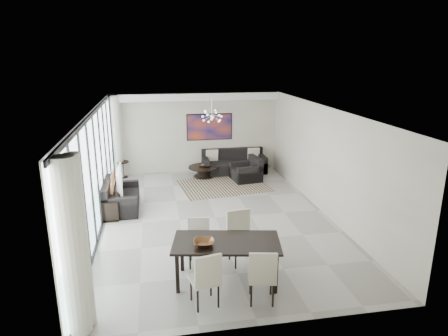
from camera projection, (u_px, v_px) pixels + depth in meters
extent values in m
cube|color=#A8A39B|center=(215.00, 217.00, 10.71)|extent=(6.00, 9.00, 0.02)
cube|color=white|center=(215.00, 110.00, 9.91)|extent=(6.00, 9.00, 0.02)
cube|color=beige|center=(196.00, 133.00, 14.55)|extent=(6.00, 0.02, 2.90)
cube|color=beige|center=(261.00, 244.00, 6.06)|extent=(6.00, 0.02, 2.90)
cube|color=beige|center=(324.00, 160.00, 10.81)|extent=(0.02, 9.00, 2.90)
cube|color=white|center=(95.00, 171.00, 9.80)|extent=(0.01, 8.95, 2.85)
cube|color=black|center=(92.00, 115.00, 9.42)|extent=(0.04, 8.95, 0.10)
cube|color=black|center=(102.00, 224.00, 10.20)|extent=(0.04, 8.95, 0.06)
cube|color=black|center=(64.00, 245.00, 6.03)|extent=(0.04, 0.05, 2.88)
cube|color=black|center=(76.00, 219.00, 6.97)|extent=(0.04, 0.05, 2.88)
cube|color=black|center=(84.00, 199.00, 7.92)|extent=(0.04, 0.05, 2.88)
cube|color=black|center=(91.00, 184.00, 8.86)|extent=(0.04, 0.05, 2.88)
cube|color=black|center=(97.00, 171.00, 9.81)|extent=(0.04, 0.05, 2.88)
cube|color=black|center=(102.00, 161.00, 10.75)|extent=(0.04, 0.05, 2.88)
cube|color=black|center=(106.00, 152.00, 11.70)|extent=(0.04, 0.05, 2.88)
cube|color=black|center=(109.00, 145.00, 12.65)|extent=(0.04, 0.05, 2.88)
cube|color=black|center=(112.00, 138.00, 13.59)|extent=(0.04, 0.05, 2.88)
cylinder|color=white|center=(72.00, 249.00, 5.91)|extent=(0.36, 0.36, 2.85)
cylinder|color=white|center=(116.00, 137.00, 13.76)|extent=(0.36, 0.36, 2.85)
cube|color=white|center=(196.00, 97.00, 14.01)|extent=(5.98, 0.40, 0.26)
cube|color=#BC421A|center=(210.00, 127.00, 14.56)|extent=(1.68, 0.04, 0.98)
cylinder|color=silver|center=(212.00, 107.00, 12.40)|extent=(0.02, 0.02, 0.55)
sphere|color=silver|center=(212.00, 116.00, 12.47)|extent=(0.12, 0.12, 0.12)
cube|color=black|center=(223.00, 185.00, 13.28)|extent=(3.03, 2.48, 0.01)
cylinder|color=black|center=(204.00, 167.00, 14.14)|extent=(1.08, 1.08, 0.04)
cylinder|color=black|center=(204.00, 172.00, 14.19)|extent=(0.48, 0.48, 0.34)
cylinder|color=black|center=(204.00, 176.00, 14.23)|extent=(0.76, 0.76, 0.03)
imported|color=brown|center=(202.00, 166.00, 14.08)|extent=(0.28, 0.28, 0.07)
cube|color=black|center=(234.00, 167.00, 14.68)|extent=(2.30, 0.94, 0.42)
cube|color=black|center=(232.00, 154.00, 14.92)|extent=(2.30, 0.19, 0.42)
cube|color=black|center=(206.00, 166.00, 14.47)|extent=(0.19, 0.94, 0.61)
cube|color=black|center=(262.00, 163.00, 14.83)|extent=(0.19, 0.94, 0.61)
cube|color=black|center=(122.00, 202.00, 11.23)|extent=(0.93, 1.65, 0.41)
cube|color=black|center=(107.00, 189.00, 11.05)|extent=(0.19, 1.65, 0.41)
cube|color=black|center=(120.00, 209.00, 10.51)|extent=(0.93, 0.19, 0.60)
cube|color=black|center=(123.00, 191.00, 11.90)|extent=(0.93, 0.19, 0.60)
cube|color=black|center=(246.00, 175.00, 13.80)|extent=(1.04, 1.08, 0.40)
cube|color=black|center=(256.00, 163.00, 13.80)|extent=(0.32, 0.97, 0.40)
cube|color=black|center=(242.00, 169.00, 14.13)|extent=(0.92, 0.31, 0.58)
cube|color=black|center=(250.00, 175.00, 13.42)|extent=(0.92, 0.31, 0.58)
cylinder|color=black|center=(122.00, 162.00, 13.97)|extent=(0.43, 0.43, 0.04)
cylinder|color=black|center=(123.00, 170.00, 14.05)|extent=(0.06, 0.06, 0.54)
cylinder|color=black|center=(124.00, 177.00, 14.13)|extent=(0.30, 0.30, 0.03)
cube|color=black|center=(112.00, 202.00, 11.11)|extent=(0.48, 1.70, 0.53)
imported|color=gray|center=(116.00, 180.00, 11.04)|extent=(0.24, 1.20, 0.68)
cube|color=black|center=(226.00, 243.00, 7.50)|extent=(2.16, 1.36, 0.04)
cube|color=black|center=(177.00, 273.00, 7.25)|extent=(0.07, 0.07, 0.79)
cube|color=black|center=(182.00, 252.00, 8.00)|extent=(0.07, 0.07, 0.79)
cube|color=black|center=(276.00, 273.00, 7.24)|extent=(0.07, 0.07, 0.79)
cube|color=black|center=(271.00, 253.00, 7.99)|extent=(0.07, 0.07, 0.79)
cube|color=#BDAF9D|center=(204.00, 280.00, 6.89)|extent=(0.57, 0.57, 0.06)
cube|color=#BDAF9D|center=(208.00, 272.00, 6.63)|extent=(0.48, 0.15, 0.58)
cylinder|color=black|center=(191.00, 289.00, 7.06)|extent=(0.04, 0.04, 0.45)
cylinder|color=black|center=(218.00, 296.00, 6.87)|extent=(0.04, 0.04, 0.45)
cube|color=#BDAF9D|center=(262.00, 276.00, 6.99)|extent=(0.56, 0.56, 0.06)
cube|color=#BDAF9D|center=(263.00, 269.00, 6.71)|extent=(0.48, 0.14, 0.58)
cylinder|color=black|center=(250.00, 283.00, 7.24)|extent=(0.04, 0.04, 0.45)
cylinder|color=black|center=(273.00, 296.00, 6.88)|extent=(0.04, 0.04, 0.45)
cube|color=#BDAF9D|center=(199.00, 245.00, 8.21)|extent=(0.51, 0.51, 0.06)
cube|color=#BDAF9D|center=(199.00, 230.00, 8.33)|extent=(0.45, 0.11, 0.55)
cylinder|color=black|center=(207.00, 259.00, 8.11)|extent=(0.04, 0.04, 0.42)
cylinder|color=black|center=(191.00, 251.00, 8.44)|extent=(0.04, 0.04, 0.42)
cube|color=#BDAF9D|center=(242.00, 241.00, 8.27)|extent=(0.57, 0.57, 0.07)
cube|color=#BDAF9D|center=(238.00, 224.00, 8.39)|extent=(0.51, 0.12, 0.62)
cylinder|color=black|center=(254.00, 255.00, 8.22)|extent=(0.04, 0.04, 0.47)
cylinder|color=black|center=(230.00, 249.00, 8.47)|extent=(0.04, 0.04, 0.47)
imported|color=brown|center=(204.00, 243.00, 7.34)|extent=(0.43, 0.43, 0.09)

